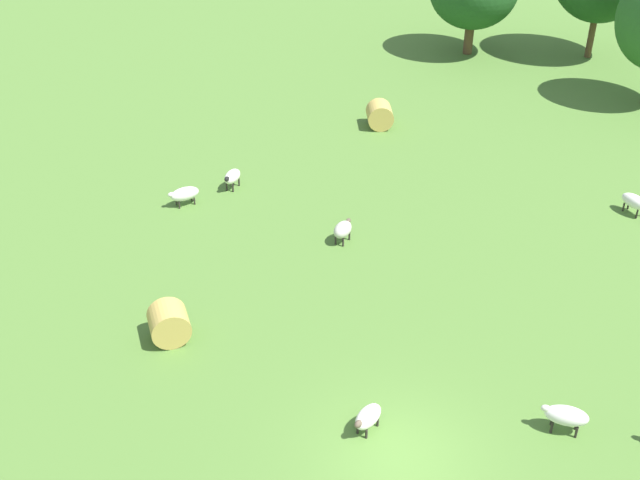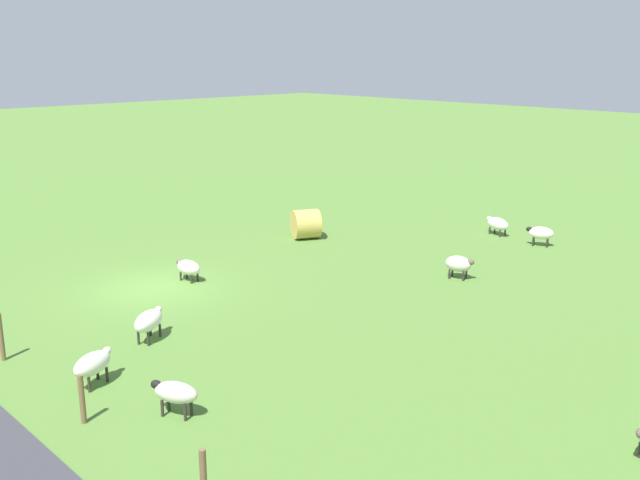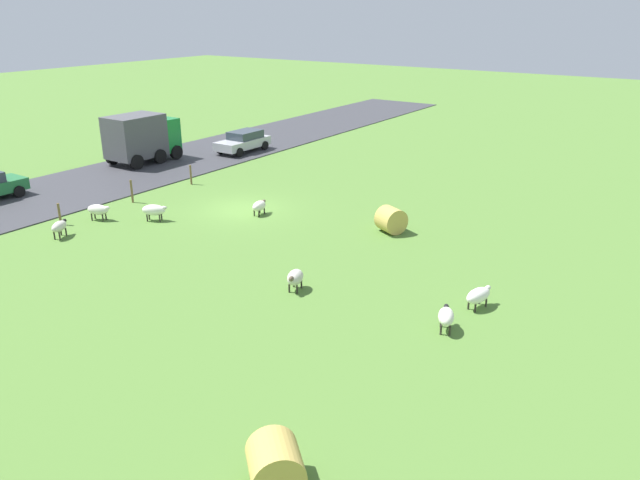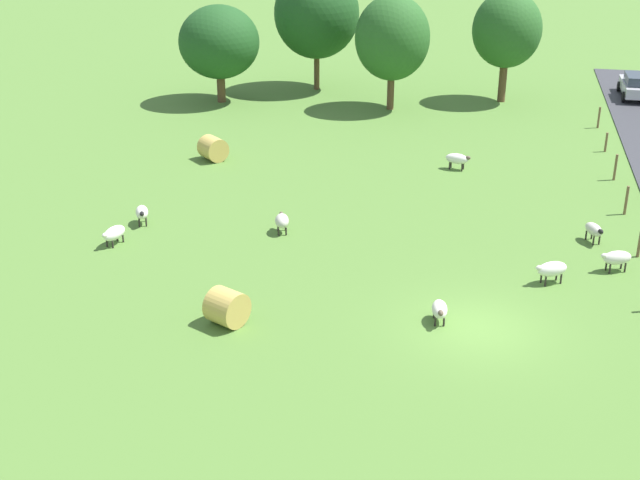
{
  "view_description": "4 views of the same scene",
  "coord_description": "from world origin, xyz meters",
  "px_view_note": "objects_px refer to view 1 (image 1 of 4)",
  "views": [
    {
      "loc": [
        8.54,
        -11.42,
        15.94
      ],
      "look_at": [
        -7.74,
        4.78,
        1.01
      ],
      "focal_mm": 44.63,
      "sensor_mm": 36.0,
      "label": 1
    },
    {
      "loc": [
        11.78,
        20.36,
        7.67
      ],
      "look_at": [
        -5.5,
        2.28,
        1.09
      ],
      "focal_mm": 40.65,
      "sensor_mm": 36.0,
      "label": 2
    },
    {
      "loc": [
        -20.77,
        23.23,
        10.04
      ],
      "look_at": [
        -6.56,
        2.35,
        0.42
      ],
      "focal_mm": 34.41,
      "sensor_mm": 36.0,
      "label": 3
    },
    {
      "loc": [
        -0.11,
        -25.33,
        14.13
      ],
      "look_at": [
        -6.01,
        3.56,
        1.09
      ],
      "focal_mm": 48.77,
      "sensor_mm": 36.0,
      "label": 4
    }
  ],
  "objects_px": {
    "sheep_3": "(232,177)",
    "sheep_6": "(635,202)",
    "sheep_0": "(184,194)",
    "hay_bale_0": "(380,115)",
    "sheep_5": "(343,229)",
    "sheep_1": "(566,416)",
    "sheep_4": "(368,417)",
    "hay_bale_1": "(169,323)"
  },
  "relations": [
    {
      "from": "sheep_0",
      "to": "sheep_5",
      "type": "xyz_separation_m",
      "value": [
        6.23,
        2.48,
        0.04
      ]
    },
    {
      "from": "sheep_0",
      "to": "sheep_4",
      "type": "bearing_deg",
      "value": -15.94
    },
    {
      "from": "sheep_4",
      "to": "sheep_5",
      "type": "bearing_deg",
      "value": 137.86
    },
    {
      "from": "sheep_0",
      "to": "sheep_6",
      "type": "height_order",
      "value": "sheep_6"
    },
    {
      "from": "sheep_6",
      "to": "hay_bale_1",
      "type": "xyz_separation_m",
      "value": [
        -6.5,
        -17.13,
        0.07
      ]
    },
    {
      "from": "sheep_0",
      "to": "hay_bale_0",
      "type": "height_order",
      "value": "hay_bale_0"
    },
    {
      "from": "sheep_1",
      "to": "sheep_6",
      "type": "height_order",
      "value": "sheep_1"
    },
    {
      "from": "hay_bale_0",
      "to": "hay_bale_1",
      "type": "xyz_separation_m",
      "value": [
        5.71,
        -16.14,
        0.01
      ]
    },
    {
      "from": "sheep_6",
      "to": "hay_bale_0",
      "type": "xyz_separation_m",
      "value": [
        -12.22,
        -0.99,
        0.06
      ]
    },
    {
      "from": "sheep_5",
      "to": "sheep_6",
      "type": "bearing_deg",
      "value": 55.11
    },
    {
      "from": "hay_bale_0",
      "to": "sheep_0",
      "type": "bearing_deg",
      "value": -92.99
    },
    {
      "from": "sheep_5",
      "to": "hay_bale_1",
      "type": "bearing_deg",
      "value": -89.61
    },
    {
      "from": "hay_bale_1",
      "to": "sheep_3",
      "type": "bearing_deg",
      "value": 128.9
    },
    {
      "from": "sheep_5",
      "to": "hay_bale_1",
      "type": "height_order",
      "value": "hay_bale_1"
    },
    {
      "from": "sheep_1",
      "to": "sheep_3",
      "type": "relative_size",
      "value": 1.12
    },
    {
      "from": "sheep_1",
      "to": "hay_bale_0",
      "type": "distance_m",
      "value": 19.61
    },
    {
      "from": "sheep_0",
      "to": "sheep_6",
      "type": "bearing_deg",
      "value": 42.9
    },
    {
      "from": "sheep_3",
      "to": "sheep_6",
      "type": "height_order",
      "value": "sheep_6"
    },
    {
      "from": "sheep_1",
      "to": "sheep_4",
      "type": "height_order",
      "value": "sheep_1"
    },
    {
      "from": "sheep_3",
      "to": "sheep_4",
      "type": "distance_m",
      "value": 14.14
    },
    {
      "from": "sheep_1",
      "to": "sheep_3",
      "type": "distance_m",
      "value": 16.71
    },
    {
      "from": "sheep_1",
      "to": "sheep_4",
      "type": "bearing_deg",
      "value": -135.25
    },
    {
      "from": "sheep_1",
      "to": "sheep_6",
      "type": "relative_size",
      "value": 0.99
    },
    {
      "from": "sheep_6",
      "to": "sheep_0",
      "type": "bearing_deg",
      "value": -137.1
    },
    {
      "from": "sheep_0",
      "to": "sheep_1",
      "type": "bearing_deg",
      "value": -0.17
    },
    {
      "from": "sheep_5",
      "to": "sheep_1",
      "type": "bearing_deg",
      "value": -13.41
    },
    {
      "from": "sheep_6",
      "to": "hay_bale_1",
      "type": "height_order",
      "value": "hay_bale_1"
    },
    {
      "from": "sheep_6",
      "to": "sheep_1",
      "type": "bearing_deg",
      "value": -71.22
    },
    {
      "from": "sheep_5",
      "to": "hay_bale_1",
      "type": "relative_size",
      "value": 0.89
    },
    {
      "from": "sheep_5",
      "to": "hay_bale_0",
      "type": "height_order",
      "value": "hay_bale_0"
    },
    {
      "from": "sheep_0",
      "to": "hay_bale_1",
      "type": "distance_m",
      "value": 8.19
    },
    {
      "from": "sheep_0",
      "to": "sheep_4",
      "type": "height_order",
      "value": "sheep_0"
    },
    {
      "from": "sheep_3",
      "to": "sheep_4",
      "type": "xyz_separation_m",
      "value": [
        12.83,
        -5.94,
        -0.06
      ]
    },
    {
      "from": "sheep_1",
      "to": "sheep_5",
      "type": "relative_size",
      "value": 1.18
    },
    {
      "from": "sheep_5",
      "to": "sheep_6",
      "type": "distance_m",
      "value": 11.46
    },
    {
      "from": "sheep_6",
      "to": "hay_bale_1",
      "type": "relative_size",
      "value": 1.06
    },
    {
      "from": "sheep_3",
      "to": "hay_bale_0",
      "type": "height_order",
      "value": "hay_bale_0"
    },
    {
      "from": "sheep_3",
      "to": "sheep_5",
      "type": "height_order",
      "value": "sheep_5"
    },
    {
      "from": "sheep_1",
      "to": "hay_bale_0",
      "type": "bearing_deg",
      "value": 146.08
    },
    {
      "from": "hay_bale_1",
      "to": "sheep_1",
      "type": "bearing_deg",
      "value": 26.2
    },
    {
      "from": "sheep_6",
      "to": "hay_bale_0",
      "type": "height_order",
      "value": "hay_bale_0"
    },
    {
      "from": "sheep_5",
      "to": "hay_bale_0",
      "type": "relative_size",
      "value": 0.9
    }
  ]
}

